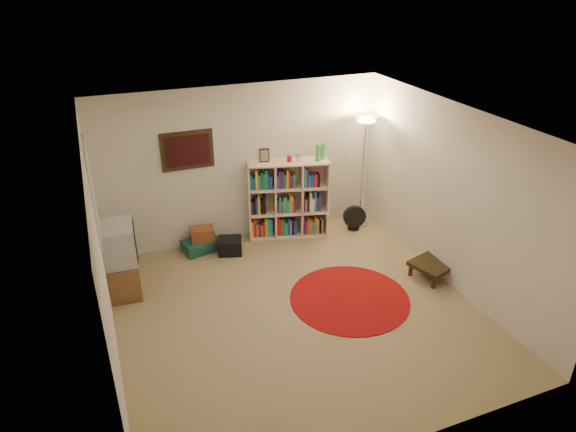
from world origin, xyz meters
name	(u,v)px	position (x,y,z in m)	size (l,w,h in m)	color
room	(293,225)	(-0.05, 0.05, 1.26)	(4.54, 4.54, 2.54)	#937E56
bookshelf	(287,200)	(0.65, 2.03, 0.63)	(1.34, 0.68, 1.55)	beige
floor_lamp	(365,136)	(1.94, 1.89, 1.59)	(0.47, 0.47, 1.91)	silver
floor_fan	(354,218)	(1.77, 1.77, 0.22)	(0.39, 0.25, 0.44)	black
tv_stand	(119,260)	(-2.06, 1.34, 0.49)	(0.53, 0.73, 1.02)	brown
suitcase	(201,245)	(-0.80, 2.03, 0.09)	(0.62, 0.47, 0.18)	#163D32
wicker_basket	(202,234)	(-0.77, 2.04, 0.28)	(0.38, 0.29, 0.20)	brown
duffel_bag	(230,246)	(-0.40, 1.78, 0.12)	(0.43, 0.39, 0.25)	black
paper_towel	(257,227)	(0.18, 2.21, 0.14)	(0.14, 0.14, 0.27)	white
red_rug	(349,298)	(0.76, 0.01, 0.01)	(1.62, 1.62, 0.01)	maroon
side_table	(432,265)	(2.10, 0.06, 0.20)	(0.64, 0.64, 0.24)	black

